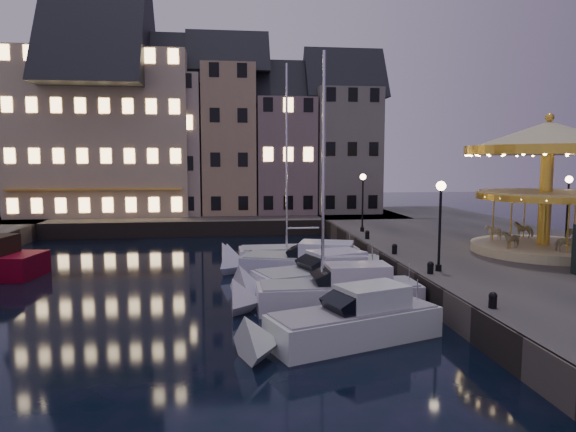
{
  "coord_description": "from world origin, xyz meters",
  "views": [
    {
      "loc": [
        -2.54,
        -21.4,
        6.38
      ],
      "look_at": [
        1.0,
        8.0,
        3.2
      ],
      "focal_mm": 32.0,
      "sensor_mm": 36.0,
      "label": 1
    }
  ],
  "objects": [
    {
      "name": "streetlamp_d",
      "position": [
        18.5,
        8.0,
        4.02
      ],
      "size": [
        0.44,
        0.44,
        4.17
      ],
      "color": "black",
      "rests_on": "quay_east"
    },
    {
      "name": "bollard_a",
      "position": [
        6.6,
        -5.0,
        1.6
      ],
      "size": [
        0.3,
        0.3,
        0.57
      ],
      "color": "black",
      "rests_on": "quay_east"
    },
    {
      "name": "streetlamp_c",
      "position": [
        7.2,
        14.5,
        4.02
      ],
      "size": [
        0.44,
        0.44,
        4.17
      ],
      "color": "black",
      "rests_on": "quay_east"
    },
    {
      "name": "townhouse_nb",
      "position": [
        -14.05,
        30.0,
        8.28
      ],
      "size": [
        6.16,
        8.0,
        13.8
      ],
      "color": "slate",
      "rests_on": "quay_north"
    },
    {
      "name": "motorboat_b",
      "position": [
        1.52,
        -4.27,
        0.64
      ],
      "size": [
        7.28,
        4.27,
        2.15
      ],
      "color": "silver",
      "rests_on": "ground"
    },
    {
      "name": "quaywall_n",
      "position": [
        -6.0,
        22.0,
        0.65
      ],
      "size": [
        48.0,
        0.15,
        1.3
      ],
      "primitive_type": "cube",
      "color": "#47423A",
      "rests_on": "ground"
    },
    {
      "name": "townhouse_na",
      "position": [
        -19.5,
        30.0,
        7.78
      ],
      "size": [
        5.5,
        8.0,
        12.8
      ],
      "color": "gray",
      "rests_on": "quay_north"
    },
    {
      "name": "quay_north",
      "position": [
        -8.0,
        28.0,
        0.65
      ],
      "size": [
        44.0,
        12.0,
        1.3
      ],
      "primitive_type": "cube",
      "color": "#474442",
      "rests_on": "ground"
    },
    {
      "name": "hotel_corner",
      "position": [
        -14.0,
        30.0,
        9.78
      ],
      "size": [
        17.6,
        9.0,
        16.8
      ],
      "color": "#C6B291",
      "rests_on": "quay_north"
    },
    {
      "name": "townhouse_ne",
      "position": [
        3.2,
        30.0,
        7.78
      ],
      "size": [
        6.16,
        8.0,
        12.8
      ],
      "color": "slate",
      "rests_on": "quay_north"
    },
    {
      "name": "bollard_c",
      "position": [
        6.6,
        5.5,
        1.6
      ],
      "size": [
        0.3,
        0.3,
        0.57
      ],
      "color": "black",
      "rests_on": "quay_east"
    },
    {
      "name": "motorboat_d",
      "position": [
        1.68,
        2.78,
        0.64
      ],
      "size": [
        7.66,
        4.69,
        2.15
      ],
      "color": "silver",
      "rests_on": "ground"
    },
    {
      "name": "motorboat_f",
      "position": [
        1.23,
        9.42,
        0.53
      ],
      "size": [
        8.29,
        2.32,
        11.02
      ],
      "color": "silver",
      "rests_on": "ground"
    },
    {
      "name": "motorboat_e",
      "position": [
        1.65,
        6.41,
        0.64
      ],
      "size": [
        8.59,
        4.87,
        2.15
      ],
      "color": "silver",
      "rests_on": "ground"
    },
    {
      "name": "bollard_b",
      "position": [
        6.6,
        0.5,
        1.6
      ],
      "size": [
        0.3,
        0.3,
        0.57
      ],
      "color": "black",
      "rests_on": "quay_east"
    },
    {
      "name": "quay_east",
      "position": [
        14.0,
        6.0,
        0.65
      ],
      "size": [
        16.0,
        56.0,
        1.3
      ],
      "primitive_type": "cube",
      "color": "#474442",
      "rests_on": "ground"
    },
    {
      "name": "streetlamp_b",
      "position": [
        7.2,
        1.0,
        4.02
      ],
      "size": [
        0.44,
        0.44,
        4.17
      ],
      "color": "black",
      "rests_on": "quay_east"
    },
    {
      "name": "bollard_d",
      "position": [
        6.6,
        11.0,
        1.6
      ],
      "size": [
        0.3,
        0.3,
        0.57
      ],
      "color": "black",
      "rests_on": "quay_east"
    },
    {
      "name": "motorboat_c",
      "position": [
        1.8,
        -0.15,
        0.68
      ],
      "size": [
        8.1,
        2.13,
        10.78
      ],
      "color": "silver",
      "rests_on": "ground"
    },
    {
      "name": "quaywall_e",
      "position": [
        6.0,
        6.0,
        0.65
      ],
      "size": [
        0.15,
        44.0,
        1.3
      ],
      "primitive_type": "cube",
      "color": "#47423A",
      "rests_on": "ground"
    },
    {
      "name": "ground",
      "position": [
        0.0,
        0.0,
        0.0
      ],
      "size": [
        160.0,
        160.0,
        0.0
      ],
      "primitive_type": "plane",
      "color": "black",
      "rests_on": "ground"
    },
    {
      "name": "townhouse_nc",
      "position": [
        -8.0,
        30.0,
        8.78
      ],
      "size": [
        6.82,
        8.0,
        14.8
      ],
      "color": "#AC9D8B",
      "rests_on": "quay_north"
    },
    {
      "name": "townhouse_nf",
      "position": [
        9.25,
        30.0,
        8.28
      ],
      "size": [
        6.82,
        8.0,
        13.8
      ],
      "color": "slate",
      "rests_on": "quay_north"
    },
    {
      "name": "townhouse_nd",
      "position": [
        -2.25,
        30.0,
        9.28
      ],
      "size": [
        5.5,
        8.0,
        15.8
      ],
      "color": "tan",
      "rests_on": "quay_north"
    },
    {
      "name": "carousel",
      "position": [
        14.92,
        4.87,
        6.35
      ],
      "size": [
        8.76,
        8.76,
        7.66
      ],
      "color": "#C1B986",
      "rests_on": "quay_east"
    }
  ]
}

